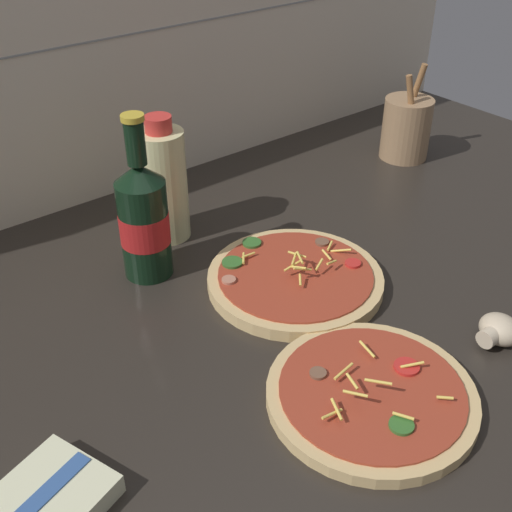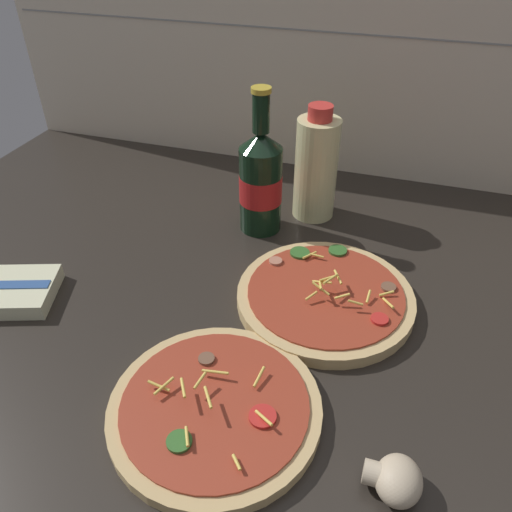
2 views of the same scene
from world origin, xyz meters
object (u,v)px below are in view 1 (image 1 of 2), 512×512
at_px(mushroom_left, 499,330).
at_px(utensil_crock, 406,128).
at_px(pizza_far, 295,279).
at_px(oil_bottle, 163,183).
at_px(beer_bottle, 144,219).
at_px(dish_towel, 37,512).
at_px(pizza_near, 371,395).

relative_size(mushroom_left, utensil_crock, 0.31).
bearing_deg(utensil_crock, pizza_far, -157.42).
bearing_deg(mushroom_left, oil_bottle, 111.22).
distance_m(beer_bottle, dish_towel, 0.43).
bearing_deg(pizza_far, utensil_crock, 22.58).
bearing_deg(dish_towel, mushroom_left, -12.38).
xyz_separation_m(pizza_near, utensil_crock, (0.55, 0.42, 0.05)).
relative_size(utensil_crock, dish_towel, 1.14).
xyz_separation_m(mushroom_left, utensil_crock, (0.35, 0.45, 0.04)).
bearing_deg(pizza_near, pizza_far, 70.00).
bearing_deg(pizza_far, oil_bottle, 106.60).
distance_m(utensil_crock, dish_towel, 0.97).
height_order(pizza_far, utensil_crock, utensil_crock).
distance_m(oil_bottle, dish_towel, 0.54).
bearing_deg(utensil_crock, dish_towel, -160.35).
relative_size(pizza_near, utensil_crock, 1.31).
distance_m(mushroom_left, dish_towel, 0.59).
xyz_separation_m(mushroom_left, dish_towel, (-0.57, 0.13, -0.01)).
relative_size(mushroom_left, dish_towel, 0.36).
bearing_deg(pizza_near, beer_bottle, 99.69).
bearing_deg(beer_bottle, dish_towel, -135.44).
height_order(oil_bottle, mushroom_left, oil_bottle).
distance_m(beer_bottle, mushroom_left, 0.51).
height_order(mushroom_left, utensil_crock, utensil_crock).
height_order(pizza_far, oil_bottle, oil_bottle).
distance_m(pizza_far, oil_bottle, 0.26).
distance_m(beer_bottle, utensil_crock, 0.62).
height_order(oil_bottle, utensil_crock, oil_bottle).
relative_size(pizza_near, oil_bottle, 1.20).
xyz_separation_m(pizza_far, oil_bottle, (-0.07, 0.24, 0.08)).
height_order(mushroom_left, dish_towel, mushroom_left).
xyz_separation_m(beer_bottle, mushroom_left, (0.27, -0.42, -0.07)).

